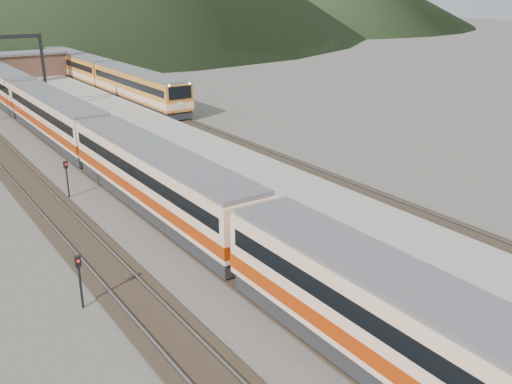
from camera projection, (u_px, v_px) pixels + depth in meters
track_main at (81, 155)px, 43.04m from camera, size 2.60×200.00×0.23m
track_far at (11, 166)px, 40.39m from camera, size 2.60×200.00×0.23m
track_second at (213, 134)px, 49.13m from camera, size 2.60×200.00×0.23m
platform at (160, 145)px, 44.31m from camera, size 8.00×100.00×1.00m
station_shed at (28, 64)px, 74.71m from camera, size 9.40×4.40×3.10m
main_train at (97, 143)px, 39.24m from camera, size 2.81×77.09×3.43m
second_train at (80, 68)px, 75.75m from camera, size 2.84×58.23×3.46m
short_signal_b at (67, 174)px, 34.20m from camera, size 0.26×0.22×2.27m
short_signal_c at (79, 275)px, 22.22m from camera, size 0.22×0.16×2.27m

